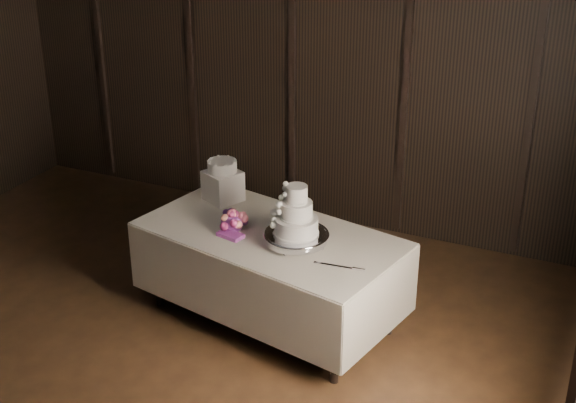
% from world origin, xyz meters
% --- Properties ---
extents(room, '(6.08, 7.08, 3.08)m').
position_xyz_m(room, '(0.00, 0.00, 1.50)').
color(room, black).
rests_on(room, ground).
extents(display_table, '(2.16, 1.43, 0.76)m').
position_xyz_m(display_table, '(0.64, 1.64, 0.42)').
color(display_table, beige).
rests_on(display_table, ground).
extents(cake_stand, '(0.52, 0.52, 0.09)m').
position_xyz_m(cake_stand, '(0.90, 1.55, 0.81)').
color(cake_stand, silver).
rests_on(cake_stand, display_table).
extents(wedding_cake, '(0.36, 0.32, 0.38)m').
position_xyz_m(wedding_cake, '(0.87, 1.53, 1.00)').
color(wedding_cake, white).
rests_on(wedding_cake, cake_stand).
extents(bouquet, '(0.39, 0.47, 0.20)m').
position_xyz_m(bouquet, '(0.36, 1.58, 0.83)').
color(bouquet, '#D45C74').
rests_on(bouquet, display_table).
extents(box_pedestal, '(0.35, 0.35, 0.25)m').
position_xyz_m(box_pedestal, '(0.04, 2.02, 0.89)').
color(box_pedestal, white).
rests_on(box_pedestal, display_table).
extents(small_cake, '(0.26, 0.26, 0.09)m').
position_xyz_m(small_cake, '(0.04, 2.02, 1.06)').
color(small_cake, white).
rests_on(small_cake, box_pedestal).
extents(cake_knife, '(0.37, 0.06, 0.01)m').
position_xyz_m(cake_knife, '(1.26, 1.36, 0.77)').
color(cake_knife, silver).
rests_on(cake_knife, display_table).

